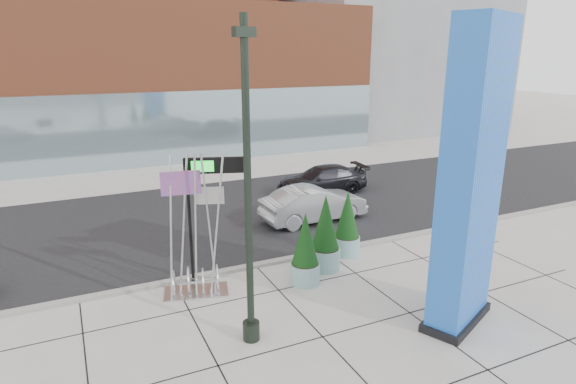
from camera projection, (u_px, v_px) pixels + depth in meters
name	position (u px, v px, depth m)	size (l,w,h in m)	color
ground	(275.00, 327.00, 13.74)	(160.00, 160.00, 0.00)	#9E9991
street_asphalt	(189.00, 220.00, 22.43)	(80.00, 12.00, 0.02)	black
curb_edge	(230.00, 270.00, 17.20)	(80.00, 0.30, 0.12)	gray
tower_podium	(143.00, 81.00, 36.07)	(34.00, 10.00, 11.00)	#A04D2E
tower_glass_front	(158.00, 129.00, 32.74)	(34.00, 0.60, 5.00)	#8CA5B2
building_grey_parking	(381.00, 37.00, 49.62)	(20.00, 18.00, 18.00)	slate
blue_pylon	(470.00, 186.00, 12.95)	(2.79, 2.09, 8.50)	blue
lamp_post	(249.00, 221.00, 12.21)	(0.55, 0.46, 8.43)	black
public_art_sculpture	(195.00, 258.00, 15.40)	(2.24, 1.51, 4.66)	silver
overhead_street_sign	(209.00, 175.00, 15.74)	(1.99, 0.81, 4.32)	black
round_planter_east	(347.00, 225.00, 18.41)	(1.03, 1.03, 2.56)	#82AFAE
round_planter_mid	(325.00, 234.00, 17.14)	(1.12, 1.12, 2.79)	#82AFAE
round_planter_west	(305.00, 250.00, 16.08)	(1.01, 1.01, 2.52)	#82AFAE
car_silver_mid	(314.00, 204.00, 22.15)	(1.74, 4.98, 1.64)	#A3A7AB
car_dark_east	(322.00, 180.00, 26.69)	(2.07, 5.10, 1.48)	black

